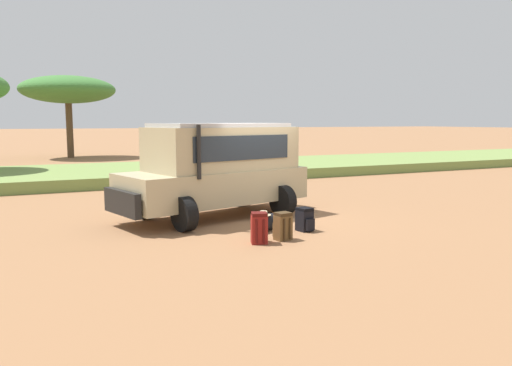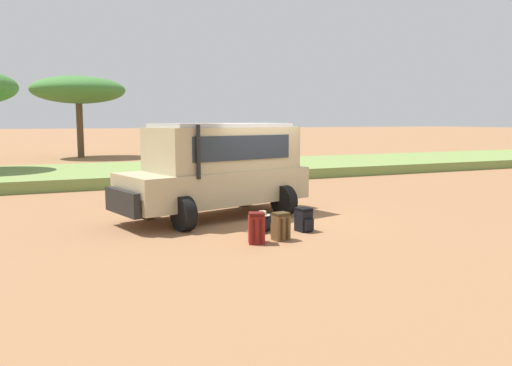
% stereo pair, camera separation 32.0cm
% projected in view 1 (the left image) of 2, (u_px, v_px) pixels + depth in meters
% --- Properties ---
extents(ground_plane, '(320.00, 320.00, 0.00)m').
position_uv_depth(ground_plane, '(265.00, 218.00, 12.89)').
color(ground_plane, '#936642').
extents(grass_bank, '(120.00, 7.00, 0.44)m').
position_uv_depth(grass_bank, '(161.00, 172.00, 22.44)').
color(grass_bank, olive).
rests_on(grass_bank, ground_plane).
extents(safari_vehicle, '(5.47, 3.48, 2.44)m').
position_uv_depth(safari_vehicle, '(218.00, 168.00, 12.97)').
color(safari_vehicle, tan).
rests_on(safari_vehicle, ground_plane).
extents(backpack_beside_front_wheel, '(0.36, 0.40, 0.59)m').
position_uv_depth(backpack_beside_front_wheel, '(283.00, 226.00, 10.52)').
color(backpack_beside_front_wheel, brown).
rests_on(backpack_beside_front_wheel, ground_plane).
extents(backpack_cluster_center, '(0.35, 0.46, 0.54)m').
position_uv_depth(backpack_cluster_center, '(305.00, 220.00, 11.38)').
color(backpack_cluster_center, black).
rests_on(backpack_cluster_center, ground_plane).
extents(backpack_near_rear_wheel, '(0.40, 0.45, 0.64)m').
position_uv_depth(backpack_near_rear_wheel, '(259.00, 228.00, 10.22)').
color(backpack_near_rear_wheel, maroon).
rests_on(backpack_near_rear_wheel, ground_plane).
extents(duffel_bag_low_black_case, '(0.81, 0.65, 0.47)m').
position_uv_depth(duffel_bag_low_black_case, '(266.00, 222.00, 11.42)').
color(duffel_bag_low_black_case, black).
rests_on(duffel_bag_low_black_case, ground_plane).
extents(acacia_tree_right_mid, '(6.21, 5.76, 5.50)m').
position_uv_depth(acacia_tree_right_mid, '(68.00, 90.00, 33.39)').
color(acacia_tree_right_mid, brown).
rests_on(acacia_tree_right_mid, ground_plane).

